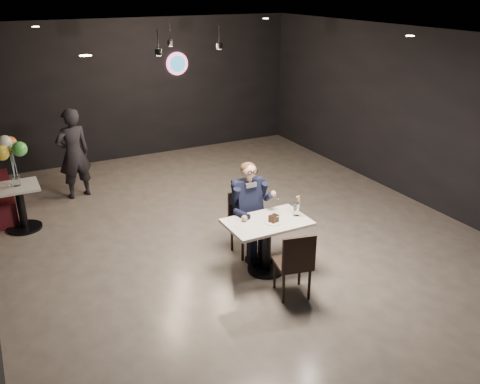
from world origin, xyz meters
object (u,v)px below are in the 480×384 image
main_table (267,246)px  seated_man (248,208)px  sundae_glass (296,209)px  passerby (74,154)px  chair_near (292,262)px  chair_far (248,224)px  side_table (21,207)px  balloon_vase (17,181)px

main_table → seated_man: size_ratio=0.76×
sundae_glass → passerby: size_ratio=0.11×
main_table → seated_man: 0.65m
chair_near → seated_man: (0.00, 1.19, 0.26)m
chair_far → main_table: bearing=-90.0°
main_table → side_table: bearing=134.5°
chair_far → balloon_vase: chair_far is taller
seated_man → passerby: (-1.79, 3.31, 0.11)m
passerby → main_table: bearing=102.3°
main_table → passerby: 4.28m
passerby → balloon_vase: bearing=30.9°
chair_near → seated_man: size_ratio=0.64×
main_table → passerby: (-1.79, 3.86, 0.45)m
chair_near → balloon_vase: chair_near is taller
balloon_vase → chair_far: bearing=-39.5°
chair_far → passerby: (-1.79, 3.31, 0.37)m
main_table → passerby: bearing=114.8°
passerby → chair_far: bearing=105.9°
seated_man → side_table: size_ratio=1.88×
chair_near → balloon_vase: size_ratio=6.06×
chair_near → sundae_glass: 0.85m
side_table → chair_near: bearing=-51.2°
chair_far → balloon_vase: size_ratio=6.06×
chair_near → balloon_vase: (-2.83, 3.52, 0.37)m
chair_far → side_table: chair_far is taller
chair_near → side_table: chair_near is taller
main_table → passerby: passerby is taller
chair_near → seated_man: seated_man is taller
balloon_vase → passerby: passerby is taller
chair_far → side_table: bearing=140.5°
chair_far → balloon_vase: 3.68m
seated_man → main_table: bearing=-90.0°
chair_far → chair_near: size_ratio=1.00×
side_table → main_table: bearing=-45.5°
balloon_vase → main_table: bearing=-45.5°
chair_near → passerby: passerby is taller
main_table → chair_near: (0.00, -0.64, 0.09)m
chair_far → side_table: 3.66m
chair_far → balloon_vase: bearing=140.5°
main_table → seated_man: bearing=90.0°
chair_far → seated_man: size_ratio=0.64×
seated_man → side_table: 3.68m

